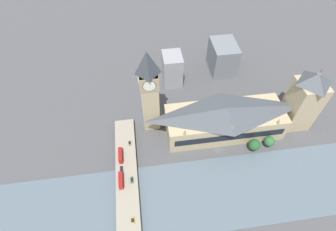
% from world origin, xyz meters
% --- Properties ---
extents(ground_plane, '(600.00, 600.00, 0.00)m').
position_xyz_m(ground_plane, '(0.00, 0.00, 0.00)').
color(ground_plane, '#4C4C4F').
extents(river_water, '(49.24, 360.00, 0.30)m').
position_xyz_m(river_water, '(-30.62, 0.00, 0.15)').
color(river_water, slate).
rests_on(river_water, ground_plane).
extents(parliament_hall, '(30.09, 86.22, 25.51)m').
position_xyz_m(parliament_hall, '(17.81, -8.00, 12.67)').
color(parliament_hall, tan).
rests_on(parliament_hall, ground_plane).
extents(clock_tower, '(13.29, 13.29, 68.89)m').
position_xyz_m(clock_tower, '(31.53, 45.15, 36.79)').
color(clock_tower, tan).
rests_on(clock_tower, ground_plane).
extents(victoria_tower, '(19.10, 19.10, 54.20)m').
position_xyz_m(victoria_tower, '(17.87, -64.66, 25.10)').
color(victoria_tower, tan).
rests_on(victoria_tower, ground_plane).
extents(road_bridge, '(130.49, 14.31, 4.34)m').
position_xyz_m(road_bridge, '(-30.62, 66.34, 3.45)').
color(road_bridge, gray).
rests_on(road_bridge, ground_plane).
extents(double_decker_bus_lead, '(10.87, 2.66, 4.81)m').
position_xyz_m(double_decker_bus_lead, '(-17.18, 69.84, 6.98)').
color(double_decker_bus_lead, red).
rests_on(double_decker_bus_lead, road_bridge).
extents(double_decker_bus_mid, '(11.04, 2.58, 4.88)m').
position_xyz_m(double_decker_bus_mid, '(1.48, 69.61, 7.02)').
color(double_decker_bus_mid, red).
rests_on(double_decker_bus_mid, road_bridge).
extents(car_northbound_lead, '(4.44, 1.77, 1.42)m').
position_xyz_m(car_northbound_lead, '(-16.94, 62.88, 5.05)').
color(car_northbound_lead, '#2D5638').
rests_on(car_northbound_lead, road_bridge).
extents(car_northbound_tail, '(4.01, 1.75, 1.44)m').
position_xyz_m(car_northbound_tail, '(12.05, 63.01, 5.04)').
color(car_northbound_tail, slate).
rests_on(car_northbound_tail, road_bridge).
extents(car_southbound_lead, '(4.40, 1.82, 1.26)m').
position_xyz_m(car_southbound_lead, '(-42.79, 63.77, 4.98)').
color(car_southbound_lead, gold).
rests_on(car_southbound_lead, road_bridge).
extents(car_southbound_tail, '(4.06, 1.83, 1.45)m').
position_xyz_m(car_southbound_tail, '(-7.96, 69.47, 5.05)').
color(car_southbound_tail, black).
rests_on(car_southbound_tail, road_bridge).
extents(city_block_west, '(19.90, 16.18, 28.39)m').
position_xyz_m(city_block_west, '(77.51, 22.18, 14.20)').
color(city_block_west, '#939399').
rests_on(city_block_west, ground_plane).
extents(city_block_center, '(28.86, 21.67, 27.31)m').
position_xyz_m(city_block_center, '(88.38, -25.94, 13.65)').
color(city_block_center, slate).
rests_on(city_block_center, ground_plane).
extents(tree_embankment_near, '(7.54, 7.54, 9.87)m').
position_xyz_m(tree_embankment_near, '(-1.17, -36.85, 6.09)').
color(tree_embankment_near, brown).
rests_on(tree_embankment_near, ground_plane).
extents(tree_embankment_mid, '(8.28, 8.28, 11.04)m').
position_xyz_m(tree_embankment_mid, '(-3.08, -24.81, 6.88)').
color(tree_embankment_mid, brown).
rests_on(tree_embankment_mid, ground_plane).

